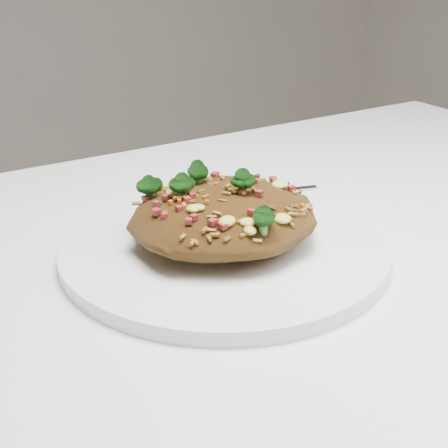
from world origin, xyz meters
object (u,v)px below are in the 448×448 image
(fried_rice, at_px, (223,208))
(fork, at_px, (254,194))
(dining_table, at_px, (266,375))
(plate, at_px, (224,246))

(fried_rice, bearing_deg, fork, 41.65)
(fried_rice, bearing_deg, dining_table, -90.24)
(dining_table, bearing_deg, fried_rice, 89.76)
(fried_rice, bearing_deg, plate, -17.25)
(plate, xyz_separation_m, fried_rice, (-0.00, 0.00, 0.04))
(dining_table, bearing_deg, plate, 89.36)
(plate, bearing_deg, fork, 41.90)
(dining_table, relative_size, fried_rice, 6.97)
(fried_rice, height_order, fork, fried_rice)
(fried_rice, distance_m, fork, 0.11)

